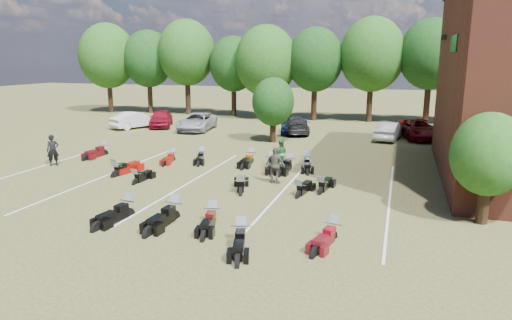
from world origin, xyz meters
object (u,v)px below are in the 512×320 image
at_px(motorcycle_3, 174,219).
at_px(motorcycle_7, 116,176).
at_px(car_0, 161,118).
at_px(person_grey, 276,165).
at_px(car_4, 295,125).
at_px(person_black, 53,150).
at_px(person_green, 281,153).
at_px(motorcycle_14, 104,155).

bearing_deg(motorcycle_3, motorcycle_7, 142.67).
xyz_separation_m(car_0, person_grey, (15.40, -15.85, 0.16)).
relative_size(car_4, motorcycle_3, 1.67).
relative_size(motorcycle_3, motorcycle_7, 1.01).
xyz_separation_m(person_black, person_green, (13.05, 3.71, -0.10)).
height_order(motorcycle_7, motorcycle_14, motorcycle_7).
bearing_deg(person_grey, motorcycle_7, 24.51).
height_order(person_black, motorcycle_14, person_black).
distance_m(car_4, person_green, 12.74).
height_order(car_4, person_green, person_green).
xyz_separation_m(person_black, person_grey, (13.71, 0.17, 0.02)).
relative_size(car_4, person_black, 2.25).
height_order(car_4, motorcycle_14, car_4).
bearing_deg(person_black, car_4, 13.49).
bearing_deg(person_black, person_green, -26.53).
xyz_separation_m(car_4, motorcycle_7, (-5.99, -17.36, -0.72)).
relative_size(car_0, car_4, 1.12).
height_order(car_0, person_grey, person_grey).
xyz_separation_m(car_0, person_black, (1.69, -16.02, 0.14)).
bearing_deg(person_grey, person_green, -63.07).
relative_size(person_black, motorcycle_3, 0.74).
xyz_separation_m(car_0, motorcycle_14, (2.63, -12.44, -0.80)).
bearing_deg(motorcycle_7, motorcycle_14, -37.08).
relative_size(person_grey, motorcycle_14, 0.78).
height_order(person_grey, motorcycle_7, person_grey).
distance_m(car_0, car_4, 12.72).
height_order(car_4, person_grey, person_grey).
height_order(person_grey, motorcycle_14, person_grey).
bearing_deg(motorcycle_14, car_4, 54.42).
bearing_deg(car_0, person_grey, -68.69).
relative_size(motorcycle_7, motorcycle_14, 1.03).
xyz_separation_m(person_green, motorcycle_3, (-1.82, -9.93, -0.84)).
relative_size(car_4, motorcycle_14, 1.72).
bearing_deg(person_black, car_0, 53.61).
bearing_deg(car_0, motorcycle_3, -82.70).
bearing_deg(motorcycle_3, car_4, 92.96).
xyz_separation_m(person_grey, motorcycle_7, (-8.67, -1.23, -0.96)).
relative_size(person_black, person_green, 1.11).
bearing_deg(motorcycle_7, car_4, -97.54).
distance_m(car_0, motorcycle_14, 12.74).
bearing_deg(motorcycle_7, car_0, -57.00).
distance_m(car_0, person_black, 16.11).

